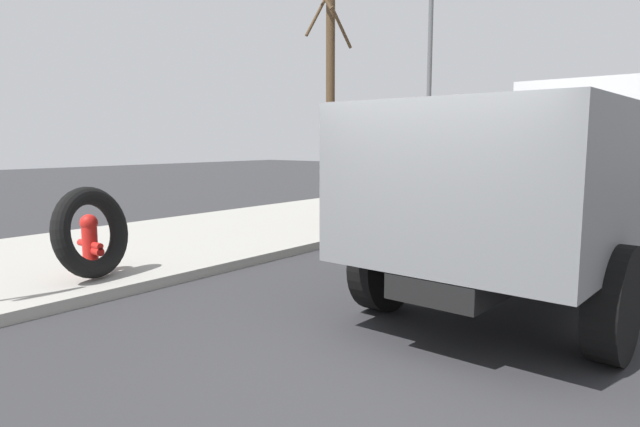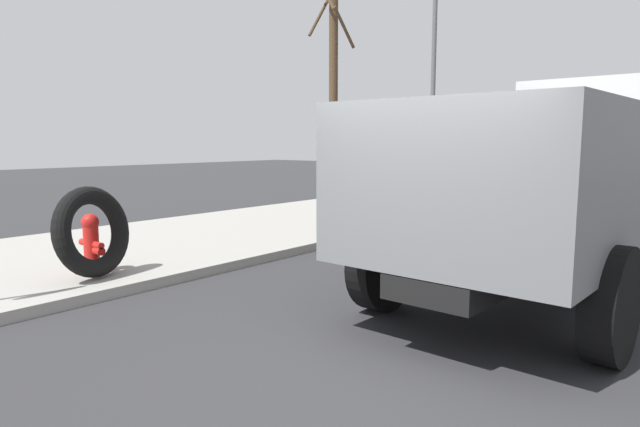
{
  "view_description": "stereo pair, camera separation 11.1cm",
  "coord_description": "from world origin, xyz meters",
  "views": [
    {
      "loc": [
        -4.48,
        -2.32,
        2.02
      ],
      "look_at": [
        1.64,
        2.52,
        0.99
      ],
      "focal_mm": 30.92,
      "sensor_mm": 36.0,
      "label": 1
    },
    {
      "loc": [
        -4.41,
        -2.41,
        2.02
      ],
      "look_at": [
        1.64,
        2.52,
        0.99
      ],
      "focal_mm": 30.92,
      "sensor_mm": 36.0,
      "label": 2
    }
  ],
  "objects": [
    {
      "name": "dump_truck_gray",
      "position": [
        3.53,
        -0.24,
        1.61
      ],
      "size": [
        7.08,
        2.99,
        3.0
      ],
      "color": "slate",
      "rests_on": "ground"
    },
    {
      "name": "loose_tire",
      "position": [
        -0.63,
        4.7,
        0.79
      ],
      "size": [
        1.33,
        0.76,
        1.28
      ],
      "primitive_type": "torus",
      "rotation": [
        1.41,
        0.0,
        0.26
      ],
      "color": "black",
      "rests_on": "sidewalk_curb"
    },
    {
      "name": "ground_plane",
      "position": [
        0.0,
        0.0,
        0.0
      ],
      "size": [
        80.0,
        80.0,
        0.0
      ],
      "primitive_type": "plane",
      "color": "#2D2D30"
    },
    {
      "name": "sidewalk_curb",
      "position": [
        0.0,
        6.5,
        0.07
      ],
      "size": [
        36.0,
        5.0,
        0.15
      ],
      "primitive_type": "cube",
      "color": "#99968E",
      "rests_on": "ground"
    },
    {
      "name": "street_light_pole",
      "position": [
        8.54,
        4.43,
        2.93
      ],
      "size": [
        0.12,
        0.12,
        5.55
      ],
      "primitive_type": "cylinder",
      "color": "#595B5E",
      "rests_on": "sidewalk_curb"
    },
    {
      "name": "fire_hydrant",
      "position": [
        -0.47,
        5.04,
        0.6
      ],
      "size": [
        0.25,
        0.55,
        0.85
      ],
      "color": "red",
      "rests_on": "sidewalk_curb"
    },
    {
      "name": "bare_tree",
      "position": [
        5.37,
        5.21,
        3.22
      ],
      "size": [
        1.02,
        0.92,
        6.2
      ],
      "color": "#4C3823",
      "rests_on": "sidewalk_curb"
    }
  ]
}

